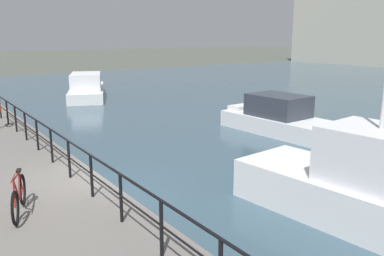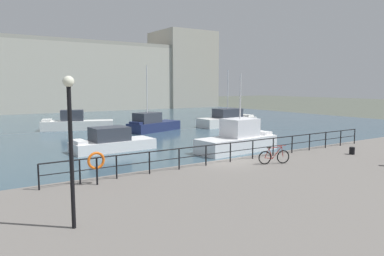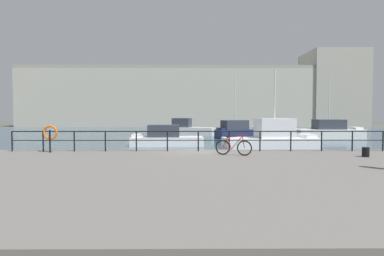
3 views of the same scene
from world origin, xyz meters
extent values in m
plane|color=#4C5147|center=(0.00, 0.00, 0.00)|extent=(240.00, 240.00, 0.00)
cube|color=#385160|center=(0.00, 30.20, 0.01)|extent=(80.00, 60.00, 0.01)
cube|color=slate|center=(0.00, -6.50, 0.40)|extent=(56.00, 13.00, 0.81)
cube|color=#B2AD9E|center=(0.00, 58.12, 6.46)|extent=(78.56, 11.04, 12.91)
cube|color=#A49F91|center=(33.14, 58.12, 8.69)|extent=(12.29, 12.14, 17.37)
cube|color=gray|center=(0.00, 52.90, 13.26)|extent=(78.56, 0.60, 0.70)
cube|color=navy|center=(5.51, 19.32, 0.51)|extent=(6.65, 4.17, 0.99)
cube|color=#333842|center=(4.51, 18.97, 1.55)|extent=(3.21, 2.60, 1.09)
cube|color=navy|center=(3.03, 18.44, 1.12)|extent=(1.22, 1.71, 0.24)
cylinder|color=silver|center=(4.51, 18.97, 4.59)|extent=(0.10, 0.10, 5.01)
cube|color=white|center=(-1.17, 25.03, 0.53)|extent=(7.92, 4.41, 1.04)
cube|color=#333842|center=(-1.71, 25.22, 1.65)|extent=(2.72, 2.10, 1.21)
cube|color=white|center=(-4.23, 26.13, 1.17)|extent=(1.32, 1.56, 0.24)
cube|color=white|center=(-2.62, 10.35, 0.40)|extent=(6.35, 2.63, 0.79)
cube|color=#333842|center=(-2.92, 10.33, 1.32)|extent=(2.79, 2.12, 1.04)
cube|color=white|center=(-5.25, 10.22, 0.92)|extent=(0.83, 1.67, 0.24)
cube|color=white|center=(5.00, 4.87, 0.56)|extent=(6.68, 2.98, 1.10)
cube|color=silver|center=(5.32, 4.90, 1.79)|extent=(2.59, 2.17, 1.37)
cube|color=white|center=(7.72, 5.11, 1.23)|extent=(0.93, 1.74, 0.24)
cylinder|color=silver|center=(5.32, 4.90, 4.19)|extent=(0.10, 0.10, 3.42)
cube|color=white|center=(15.17, 18.69, 0.54)|extent=(7.44, 2.83, 1.07)
cube|color=#333842|center=(15.21, 18.69, 1.62)|extent=(3.17, 2.25, 1.10)
cube|color=white|center=(18.28, 18.74, 1.20)|extent=(0.92, 1.91, 0.24)
cylinder|color=silver|center=(15.21, 18.69, 4.52)|extent=(0.10, 0.10, 4.70)
cylinder|color=black|center=(-9.98, -0.75, 1.33)|extent=(0.07, 0.07, 1.05)
cylinder|color=black|center=(-8.35, -0.75, 1.33)|extent=(0.07, 0.07, 1.05)
cylinder|color=black|center=(-6.72, -0.75, 1.33)|extent=(0.07, 0.07, 1.05)
cylinder|color=black|center=(-5.09, -0.75, 1.33)|extent=(0.07, 0.07, 1.05)
cylinder|color=black|center=(-3.45, -0.75, 1.33)|extent=(0.07, 0.07, 1.05)
cylinder|color=black|center=(-1.82, -0.75, 1.33)|extent=(0.07, 0.07, 1.05)
cylinder|color=black|center=(-0.19, -0.75, 1.33)|extent=(0.07, 0.07, 1.05)
cylinder|color=black|center=(1.44, -0.75, 1.33)|extent=(0.07, 0.07, 1.05)
cylinder|color=black|center=(3.07, -0.75, 1.33)|extent=(0.07, 0.07, 1.05)
cylinder|color=black|center=(4.70, -0.75, 1.33)|extent=(0.07, 0.07, 1.05)
cylinder|color=black|center=(6.34, -0.75, 1.33)|extent=(0.07, 0.07, 1.05)
cylinder|color=black|center=(7.97, -0.75, 1.33)|extent=(0.07, 0.07, 1.05)
cylinder|color=black|center=(9.60, -0.75, 1.33)|extent=(0.07, 0.07, 1.05)
cylinder|color=black|center=(11.23, -0.75, 1.33)|extent=(0.07, 0.07, 1.05)
cylinder|color=black|center=(0.63, -0.75, 1.86)|extent=(21.21, 0.06, 0.06)
cylinder|color=black|center=(0.63, -0.75, 1.38)|extent=(21.21, 0.04, 0.04)
torus|color=black|center=(1.93, -2.59, 1.17)|extent=(0.70, 0.30, 0.72)
torus|color=black|center=(0.95, -2.23, 1.17)|extent=(0.70, 0.30, 0.72)
cylinder|color=maroon|center=(1.59, -2.46, 1.41)|extent=(0.53, 0.22, 0.66)
cylinder|color=maroon|center=(1.25, -2.34, 1.37)|extent=(0.23, 0.11, 0.58)
cylinder|color=maroon|center=(1.50, -2.43, 1.69)|extent=(0.69, 0.28, 0.11)
cylinder|color=maroon|center=(1.15, -2.30, 1.13)|extent=(0.42, 0.18, 0.12)
cylinder|color=maroon|center=(1.05, -2.26, 1.41)|extent=(0.25, 0.12, 0.51)
cylinder|color=maroon|center=(1.89, -2.57, 1.45)|extent=(0.14, 0.08, 0.57)
cube|color=black|center=(1.16, -2.30, 1.70)|extent=(0.24, 0.16, 0.05)
cylinder|color=maroon|center=(1.84, -2.55, 1.78)|extent=(0.50, 0.20, 0.02)
cylinder|color=black|center=(7.40, -3.06, 1.03)|extent=(0.32, 0.32, 0.44)
cylinder|color=black|center=(-7.78, -1.25, 1.38)|extent=(0.08, 0.08, 1.15)
torus|color=orange|center=(-7.78, -1.19, 1.83)|extent=(0.75, 0.11, 0.75)
cylinder|color=black|center=(-9.88, -5.45, 2.86)|extent=(0.12, 0.12, 4.12)
sphere|color=silver|center=(-9.88, -5.45, 5.06)|extent=(0.32, 0.32, 0.32)
camera|label=1|loc=(10.26, -4.00, 4.62)|focal=37.50mm
camera|label=2|loc=(-12.56, -15.85, 4.94)|focal=33.90mm
camera|label=3|loc=(-0.64, -17.52, 2.74)|focal=29.87mm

